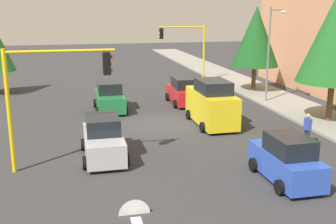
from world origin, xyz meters
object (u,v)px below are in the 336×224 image
Objects in this scene: street_lamp_curbside at (271,45)px; delivery_van_yellow at (212,104)px; traffic_signal_near_right at (53,84)px; car_blue at (287,160)px; traffic_signal_far_left at (185,42)px; tree_roadside_near at (336,36)px; tree_roadside_mid at (256,37)px; car_red at (184,92)px; pedestrian_crossing at (307,129)px; car_green at (110,98)px; car_silver at (103,139)px.

street_lamp_curbside is 7.99m from delivery_van_yellow.
traffic_signal_near_right is 10.21m from car_blue.
traffic_signal_far_left reaches higher than delivery_van_yellow.
traffic_signal_near_right is at bearing -29.44° from traffic_signal_far_left.
tree_roadside_mid is at bearing -177.14° from tree_roadside_near.
tree_roadside_mid is 8.37m from car_red.
car_blue is (7.55, -7.01, -4.41)m from tree_roadside_near.
car_red is (-1.46, -6.09, -3.45)m from street_lamp_curbside.
traffic_signal_far_left is at bearing -176.74° from pedestrian_crossing.
tree_roadside_near is 2.02× the size of car_green.
traffic_signal_far_left is 21.37m from car_silver.
street_lamp_curbside is 4.12× the size of pedestrian_crossing.
delivery_van_yellow is at bearing -9.15° from traffic_signal_far_left.
car_blue is at bearing -5.24° from traffic_signal_far_left.
tree_roadside_mid reaches higher than car_blue.
car_silver is at bearing -55.83° from street_lamp_curbside.
delivery_van_yellow is 7.57m from car_green.
delivery_van_yellow is at bearing -144.46° from pedestrian_crossing.
tree_roadside_mid is 4.16× the size of pedestrian_crossing.
street_lamp_curbside is 14.75m from car_blue.
street_lamp_curbside reaches higher than car_red.
traffic_signal_far_left reaches higher than car_green.
car_red is at bearing -133.72° from tree_roadside_near.
car_green is 2.35× the size of pedestrian_crossing.
car_silver is 1.04× the size of car_red.
tree_roadside_mid is 19.09m from car_blue.
car_red is at bearing -178.48° from delivery_van_yellow.
pedestrian_crossing is at bearing 42.86° from car_green.
delivery_van_yellow is (14.77, -2.38, -2.52)m from traffic_signal_far_left.
pedestrian_crossing is (13.68, -3.23, -3.73)m from tree_roadside_mid.
tree_roadside_mid is 1.77× the size of car_green.
car_silver is (3.06, -14.08, -4.40)m from tree_roadside_near.
traffic_signal_far_left is 1.01× the size of traffic_signal_near_right.
tree_roadside_mid is 19.21m from car_silver.
traffic_signal_near_right reaches higher than car_blue.
car_blue is 2.26× the size of pedestrian_crossing.
traffic_signal_near_right is 1.38× the size of car_blue.
tree_roadside_mid is 13.50m from car_green.
traffic_signal_far_left is 3.15× the size of pedestrian_crossing.
traffic_signal_far_left is at bearing -161.12° from street_lamp_curbside.
tree_roadside_near is at bearing 2.86° from tree_roadside_mid.
car_green and car_silver have the same top height.
car_green is (9.78, -8.06, -2.91)m from traffic_signal_far_left.
car_green is (-0.60, -11.61, -3.45)m from street_lamp_curbside.
traffic_signal_far_left is 10.99m from street_lamp_curbside.
tree_roadside_mid reaches higher than traffic_signal_far_left.
tree_roadside_near is (16.00, 4.85, 1.50)m from traffic_signal_far_left.
car_red is (-11.07, 8.75, -2.88)m from traffic_signal_near_right.
street_lamp_curbside is 1.74× the size of car_red.
delivery_van_yellow reaches higher than car_silver.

